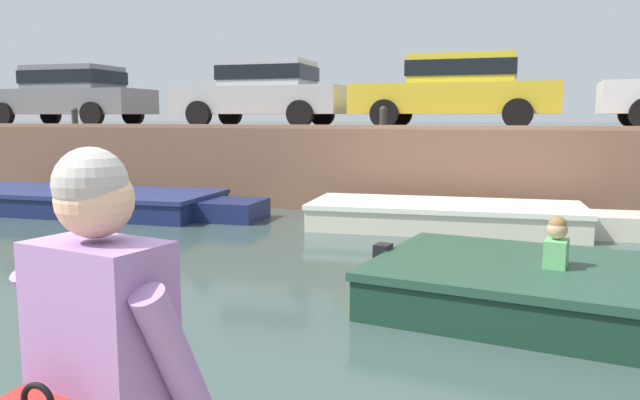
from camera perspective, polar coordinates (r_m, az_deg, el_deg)
name	(u,v)px	position (r m, az deg, el deg)	size (l,w,h in m)	color
ground_plane	(371,282)	(7.18, 4.70, -7.52)	(400.00, 400.00, 0.00)	#384C47
far_quay_wall	(448,162)	(14.93, 11.65, 3.43)	(60.00, 6.00, 1.63)	brown
far_wall_coping	(433,127)	(12.03, 10.32, 6.56)	(60.00, 0.24, 0.08)	#9F6C52
boat_moored_west_navy	(94,202)	(12.97, -19.93, -0.16)	(6.46, 2.18, 0.43)	navy
boat_moored_central_cream	(457,217)	(10.62, 12.46, -1.49)	(5.37, 1.98, 0.44)	silver
car_leftmost_grey	(71,93)	(17.88, -21.82, 9.05)	(4.36, 2.01, 1.54)	slate
car_left_inner_silver	(264,91)	(15.03, -5.10, 9.91)	(4.00, 1.91, 1.54)	#B7BABC
car_centre_yellow	(457,88)	(13.94, 12.41, 9.95)	(4.33, 1.90, 1.54)	yellow
mooring_bollard_west	(75,117)	(15.49, -21.51, 7.11)	(0.15, 0.15, 0.45)	#2D2B28
mooring_bollard_mid	(383,117)	(12.32, 5.80, 7.59)	(0.15, 0.15, 0.45)	#2D2B28
person_seated_right	(116,365)	(1.83, -18.13, -14.17)	(0.58, 0.59, 0.96)	#282833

